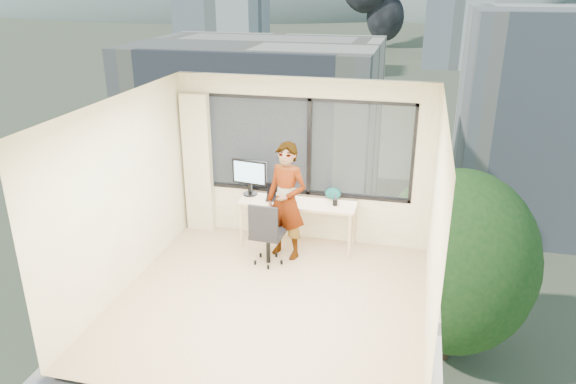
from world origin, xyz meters
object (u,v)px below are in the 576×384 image
(desk, at_px, (298,223))
(chair, at_px, (268,232))
(laptop, at_px, (276,193))
(handbag, at_px, (333,193))
(person, at_px, (286,201))
(game_console, at_px, (287,193))
(monitor, at_px, (250,177))

(desk, distance_m, chair, 0.75)
(desk, height_order, laptop, laptop)
(handbag, bearing_deg, laptop, -147.28)
(desk, relative_size, laptop, 5.29)
(desk, height_order, person, person)
(chair, xyz_separation_m, person, (0.21, 0.30, 0.39))
(game_console, distance_m, handbag, 0.74)
(monitor, distance_m, handbag, 1.33)
(chair, height_order, monitor, monitor)
(desk, bearing_deg, handbag, 21.48)
(monitor, bearing_deg, chair, -48.64)
(handbag, bearing_deg, chair, -113.78)
(person, distance_m, game_console, 0.61)
(laptop, height_order, handbag, laptop)
(person, relative_size, laptop, 5.23)
(desk, xyz_separation_m, chair, (-0.30, -0.68, 0.13))
(person, bearing_deg, desk, 95.00)
(chair, relative_size, person, 0.57)
(chair, xyz_separation_m, game_console, (0.07, 0.88, 0.28))
(person, height_order, monitor, person)
(person, relative_size, monitor, 3.06)
(desk, relative_size, game_console, 5.82)
(desk, bearing_deg, game_console, 137.58)
(monitor, distance_m, game_console, 0.64)
(desk, distance_m, handbag, 0.72)
(person, height_order, laptop, person)
(desk, relative_size, handbag, 7.17)
(person, bearing_deg, game_console, 121.38)
(desk, height_order, game_console, game_console)
(game_console, xyz_separation_m, laptop, (-0.12, -0.21, 0.07))
(desk, xyz_separation_m, monitor, (-0.80, 0.09, 0.67))
(person, height_order, game_console, person)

